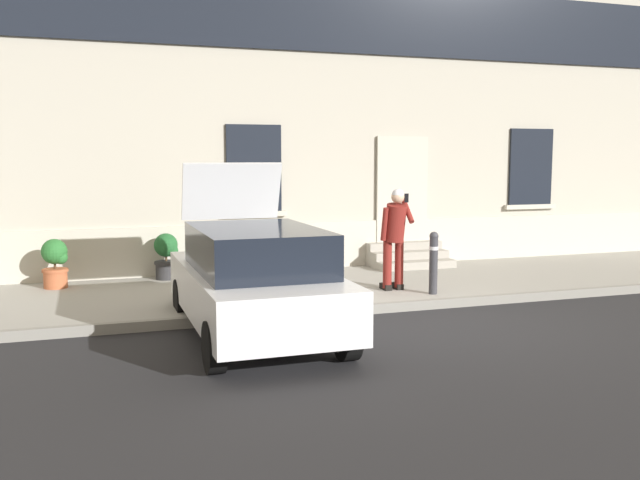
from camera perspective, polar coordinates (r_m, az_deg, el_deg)
name	(u,v)px	position (r m, az deg, el deg)	size (l,w,h in m)	color
ground_plane	(426,325)	(10.24, 8.69, -6.90)	(80.00, 80.00, 0.00)	#232326
sidewalk	(355,286)	(12.72, 2.89, -3.79)	(24.00, 3.60, 0.15)	#99968E
curb_edge	(398,307)	(11.05, 6.45, -5.46)	(24.00, 0.12, 0.15)	gray
building_facade	(313,94)	(14.90, -0.60, 11.87)	(24.00, 1.52, 7.50)	#B2AD9E
entrance_stoop	(408,257)	(14.66, 7.22, -1.39)	(1.65, 0.96, 0.48)	#9E998E
hatchback_car_white	(255,279)	(9.32, -5.37, -3.20)	(1.80, 4.07, 2.34)	white
bollard_near_person	(434,260)	(11.66, 9.30, -1.67)	(0.15, 0.15, 1.04)	#333338
person_on_phone	(395,232)	(11.82, 6.17, 0.62)	(0.51, 0.51, 1.74)	maroon
planter_terracotta	(55,262)	(12.90, -20.91, -1.70)	(0.44, 0.44, 0.86)	#B25B38
planter_charcoal	(167,255)	(13.24, -12.49, -1.20)	(0.44, 0.44, 0.86)	#2D2D30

